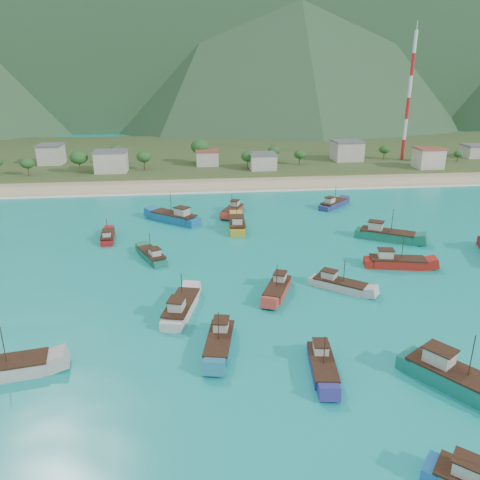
{
  "coord_description": "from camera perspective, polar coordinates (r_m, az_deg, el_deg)",
  "views": [
    {
      "loc": [
        -8.41,
        -66.01,
        33.0
      ],
      "look_at": [
        1.39,
        18.0,
        3.0
      ],
      "focal_mm": 35.0,
      "sensor_mm": 36.0,
      "label": 1
    }
  ],
  "objects": [
    {
      "name": "boat_15",
      "position": [
        105.72,
        -0.39,
        1.83
      ],
      "size": [
        4.26,
        11.83,
        6.86
      ],
      "rotation": [
        0.0,
        0.0,
        6.21
      ],
      "color": "#B39526",
      "rests_on": "ground"
    },
    {
      "name": "ground",
      "position": [
        74.27,
        0.55,
        -6.85
      ],
      "size": [
        600.0,
        600.0,
        0.0
      ],
      "primitive_type": "plane",
      "color": "#0C8778",
      "rests_on": "ground"
    },
    {
      "name": "boat_4",
      "position": [
        69.41,
        -7.21,
        -8.3
      ],
      "size": [
        5.93,
        11.36,
        6.44
      ],
      "rotation": [
        0.0,
        0.0,
        6.02
      ],
      "color": "beige",
      "rests_on": "ground"
    },
    {
      "name": "boat_12",
      "position": [
        89.37,
        18.48,
        -2.66
      ],
      "size": [
        11.38,
        5.48,
        6.47
      ],
      "rotation": [
        0.0,
        0.0,
        4.5
      ],
      "color": "#A41D13",
      "rests_on": "ground"
    },
    {
      "name": "boat_16",
      "position": [
        61.16,
        -2.51,
        -12.4
      ],
      "size": [
        4.83,
        10.35,
        5.89
      ],
      "rotation": [
        0.0,
        0.0,
        2.95
      ],
      "color": "teal",
      "rests_on": "ground"
    },
    {
      "name": "boat_26",
      "position": [
        117.59,
        -0.88,
        3.57
      ],
      "size": [
        6.73,
        10.22,
        5.84
      ],
      "rotation": [
        0.0,
        0.0,
        2.72
      ],
      "color": "#A53428",
      "rests_on": "ground"
    },
    {
      "name": "boat_25",
      "position": [
        89.74,
        -10.68,
        -1.99
      ],
      "size": [
        6.28,
        9.58,
        5.48
      ],
      "rotation": [
        0.0,
        0.0,
        0.42
      ],
      "color": "#19674E",
      "rests_on": "ground"
    },
    {
      "name": "boat_8",
      "position": [
        59.23,
        24.96,
        -15.26
      ],
      "size": [
        10.37,
        12.68,
        7.56
      ],
      "rotation": [
        0.0,
        0.0,
        3.74
      ],
      "color": "#147664",
      "rests_on": "ground"
    },
    {
      "name": "boat_20",
      "position": [
        75.22,
        4.59,
        -6.03
      ],
      "size": [
        6.38,
        9.76,
        5.58
      ],
      "rotation": [
        0.0,
        0.0,
        2.72
      ],
      "color": "#B2372C",
      "rests_on": "ground"
    },
    {
      "name": "beach",
      "position": [
        148.95,
        -3.27,
        6.7
      ],
      "size": [
        400.0,
        18.0,
        1.2
      ],
      "primitive_type": "cube",
      "color": "beige",
      "rests_on": "ground"
    },
    {
      "name": "village",
      "position": [
        170.86,
        -1.84,
        10.02
      ],
      "size": [
        207.09,
        32.42,
        7.42
      ],
      "color": "beige",
      "rests_on": "ground"
    },
    {
      "name": "surf_line",
      "position": [
        139.72,
        -3.03,
        5.84
      ],
      "size": [
        400.0,
        2.5,
        0.08
      ],
      "primitive_type": "cube",
      "color": "white",
      "rests_on": "ground"
    },
    {
      "name": "boat_0",
      "position": [
        103.32,
        17.35,
        0.53
      ],
      "size": [
        12.36,
        9.5,
        7.25
      ],
      "rotation": [
        0.0,
        0.0,
        4.16
      ],
      "color": "#187056",
      "rests_on": "ground"
    },
    {
      "name": "boat_21",
      "position": [
        111.59,
        -7.97,
        2.67
      ],
      "size": [
        12.31,
        11.29,
        7.64
      ],
      "rotation": [
        0.0,
        0.0,
        0.86
      ],
      "color": "#176196",
      "rests_on": "ground"
    },
    {
      "name": "boat_19",
      "position": [
        57.85,
        9.98,
        -14.89
      ],
      "size": [
        3.9,
        9.38,
        5.37
      ],
      "rotation": [
        0.0,
        0.0,
        3.0
      ],
      "color": "navy",
      "rests_on": "ground"
    },
    {
      "name": "vegetation",
      "position": [
        171.56,
        -5.64,
        10.09
      ],
      "size": [
        279.52,
        25.56,
        9.17
      ],
      "color": "#235623",
      "rests_on": "ground"
    },
    {
      "name": "boat_23",
      "position": [
        125.72,
        11.29,
        4.25
      ],
      "size": [
        9.42,
        9.07,
        5.97
      ],
      "rotation": [
        0.0,
        0.0,
        5.46
      ],
      "color": "navy",
      "rests_on": "ground"
    },
    {
      "name": "boat_11",
      "position": [
        62.46,
        -27.25,
        -13.9
      ],
      "size": [
        11.83,
        5.27,
        6.75
      ],
      "rotation": [
        0.0,
        0.0,
        4.88
      ],
      "color": "#AEA89F",
      "rests_on": "ground"
    },
    {
      "name": "boat_14",
      "position": [
        78.08,
        11.94,
        -5.42
      ],
      "size": [
        9.17,
        8.13,
        5.61
      ],
      "rotation": [
        0.0,
        0.0,
        4.04
      ],
      "color": "beige",
      "rests_on": "ground"
    },
    {
      "name": "land",
      "position": [
        208.8,
        -4.33,
        10.38
      ],
      "size": [
        400.0,
        110.0,
        2.4
      ],
      "primitive_type": "cube",
      "color": "#385123",
      "rests_on": "ground"
    },
    {
      "name": "radio_tower",
      "position": [
        193.37,
        19.89,
        16.01
      ],
      "size": [
        1.2,
        1.2,
        46.47
      ],
      "color": "red",
      "rests_on": "ground"
    },
    {
      "name": "boat_2",
      "position": [
        102.56,
        -15.82,
        0.3
      ],
      "size": [
        3.22,
        8.72,
        5.05
      ],
      "rotation": [
        0.0,
        0.0,
        0.08
      ],
      "color": "maroon",
      "rests_on": "ground"
    }
  ]
}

